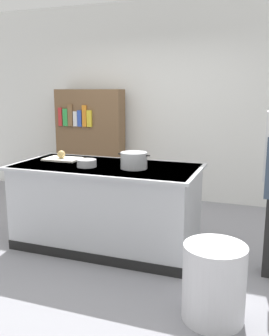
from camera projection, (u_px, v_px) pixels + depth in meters
The scene contains 9 objects.
ground_plane at pixel (107, 245), 4.08m from camera, with size 10.00×10.00×0.00m, color gray.
back_wall at pixel (161, 102), 5.71m from camera, with size 6.40×0.12×3.00m, color white.
counter_island at pixel (106, 205), 3.99m from camera, with size 1.98×0.98×0.90m.
cutting_board at pixel (63, 159), 4.21m from camera, with size 0.40×0.28×0.02m, color silver.
onion at pixel (61, 154), 4.19m from camera, with size 0.09×0.09×0.09m, color tan.
stock_pot at pixel (134, 160), 3.73m from camera, with size 0.34×0.27×0.17m.
mixing_bowl at pixel (87, 163), 3.82m from camera, with size 0.20×0.20×0.08m, color #B7BABF.
trash_bin at pixel (214, 282), 2.71m from camera, with size 0.46×0.46×0.58m, color silver.
bookshelf at pixel (90, 143), 5.93m from camera, with size 1.10×0.31×1.70m.
Camera 1 is at (1.59, -3.49, 1.67)m, focal length 39.48 mm.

